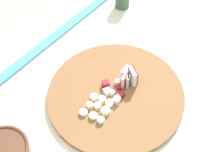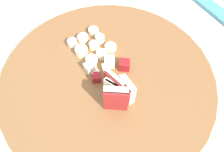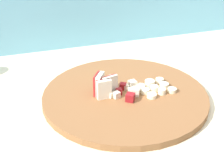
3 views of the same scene
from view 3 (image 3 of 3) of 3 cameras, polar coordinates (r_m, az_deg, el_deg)
name	(u,v)px [view 3 (image 3 of 3)]	position (r m, az deg, el deg)	size (l,w,h in m)	color
tile_backsplash	(108,94)	(1.44, -0.62, -2.98)	(2.40, 0.04, 1.26)	#6BADC6
cutting_board	(125,96)	(0.95, 2.22, -3.38)	(0.46, 0.46, 0.02)	brown
apple_wedge_fan	(104,86)	(0.92, -1.41, -1.71)	(0.07, 0.06, 0.06)	maroon
apple_dice_pile	(127,91)	(0.93, 2.59, -2.53)	(0.10, 0.09, 0.02)	#EFE5CC
banana_slice_rows	(155,87)	(0.96, 7.23, -1.93)	(0.10, 0.10, 0.02)	#F4EAC6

